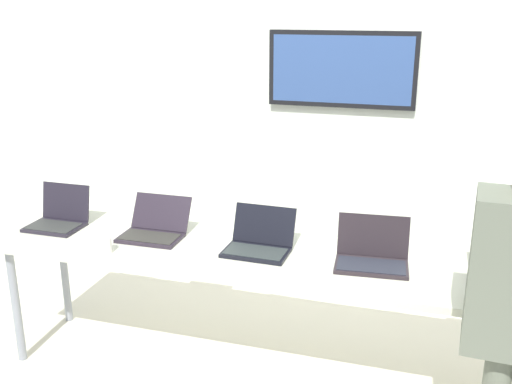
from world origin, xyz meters
name	(u,v)px	position (x,y,z in m)	size (l,w,h in m)	color
ground	(289,384)	(0.00, 0.00, -0.02)	(8.00, 8.00, 0.04)	beige
back_wall	(331,136)	(0.00, 1.13, 1.23)	(8.00, 0.11, 2.44)	silver
workbench	(291,265)	(0.00, 0.00, 0.75)	(3.48, 0.70, 0.79)	beige
laptop_station_0	(59,217)	(-1.48, 0.04, 0.85)	(0.33, 0.28, 0.24)	#231E29
laptop_station_1	(155,228)	(-0.85, 0.06, 0.84)	(0.36, 0.34, 0.21)	#28202B
laptop_station_2	(259,242)	(-0.19, 0.03, 0.85)	(0.36, 0.32, 0.22)	black
laptop_station_3	(372,254)	(0.43, 0.03, 0.85)	(0.40, 0.31, 0.24)	black
laptop_station_4	(506,268)	(1.09, 0.06, 0.85)	(0.35, 0.29, 0.23)	black
coffee_mug	(104,245)	(-1.00, -0.25, 0.84)	(0.08, 0.08, 0.09)	white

